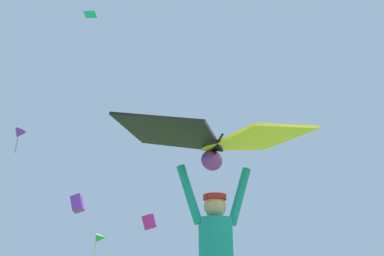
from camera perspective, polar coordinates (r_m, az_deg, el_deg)
held_stunt_kite at (r=3.86m, az=3.73°, el=-1.88°), size 2.24×1.23×0.44m
distant_kite_purple_overhead_distant at (r=37.18m, az=-25.83°, el=-0.85°), size 1.56×1.40×2.44m
distant_kite_purple_mid_right at (r=31.24m, az=-17.73°, el=-11.34°), size 1.31×1.23×1.60m
distant_kite_magenta_low_left at (r=36.03m, az=-6.85°, el=-14.59°), size 1.52×1.20×1.62m
distant_kite_teal_high_right at (r=29.00m, az=-15.86°, el=17.03°), size 1.17×1.17×0.15m
distant_kite_yellow_mid_left at (r=30.37m, az=8.72°, el=-1.48°), size 1.18×1.18×0.24m
marker_flag at (r=11.01m, az=-14.44°, el=-17.31°), size 0.30×0.24×2.05m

